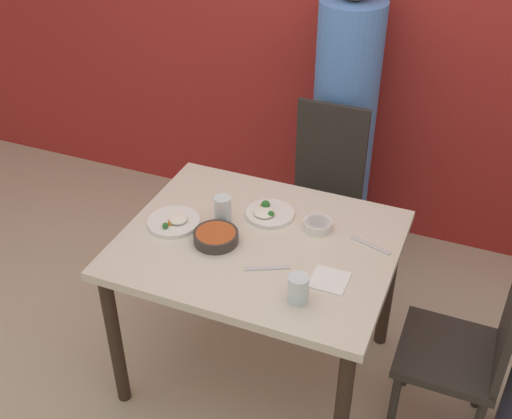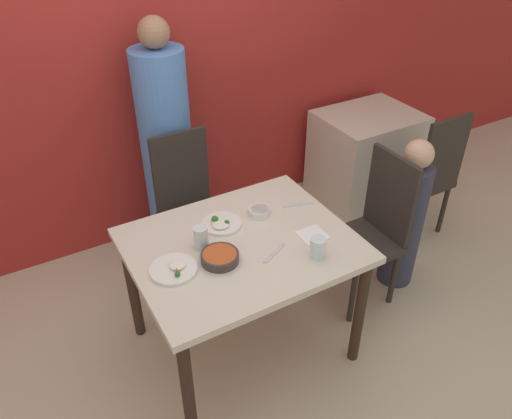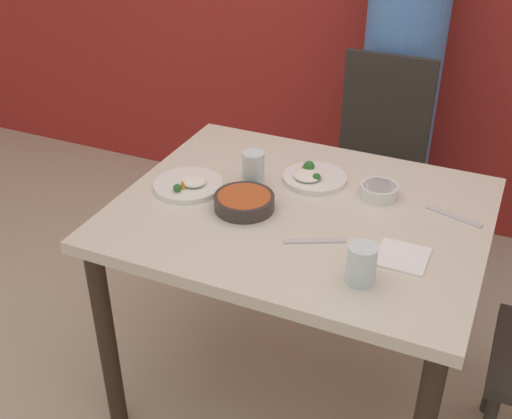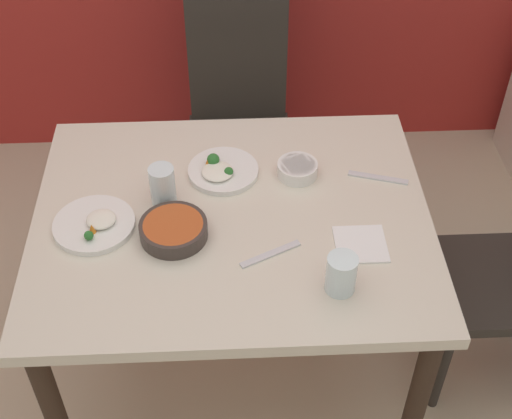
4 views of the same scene
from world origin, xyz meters
name	(u,v)px [view 3 (image 3 of 4)]	position (x,y,z in m)	size (l,w,h in m)	color
ground_plane	(294,385)	(0.00, 0.00, 0.00)	(10.00, 10.00, 0.00)	beige
dining_table	(300,234)	(0.00, 0.00, 0.68)	(1.13, 0.92, 0.78)	beige
chair_adult_spot	(374,170)	(0.04, 0.81, 0.53)	(0.40, 0.40, 1.00)	#2D2823
person_adult	(399,92)	(0.04, 1.14, 0.76)	(0.35, 0.35, 1.65)	#5184D1
bowl_curry	(244,202)	(-0.16, -0.07, 0.80)	(0.19, 0.19, 0.05)	#3D332D
plate_rice_adult	(189,185)	(-0.38, -0.03, 0.79)	(0.23, 0.23, 0.05)	white
plate_rice_child	(313,177)	(-0.03, 0.18, 0.79)	(0.21, 0.21, 0.06)	white
bowl_rice_small	(379,190)	(0.20, 0.17, 0.80)	(0.12, 0.12, 0.04)	white
glass_water_tall	(253,170)	(-0.19, 0.07, 0.84)	(0.07, 0.07, 0.12)	silver
glass_water_short	(362,264)	(0.27, -0.28, 0.83)	(0.08, 0.08, 0.11)	silver
napkin_folded	(402,257)	(0.35, -0.13, 0.78)	(0.14, 0.14, 0.01)	white
fork_steel	(315,241)	(0.10, -0.16, 0.78)	(0.17, 0.10, 0.01)	silver
spoon_steel	(454,216)	(0.44, 0.14, 0.78)	(0.18, 0.07, 0.01)	silver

